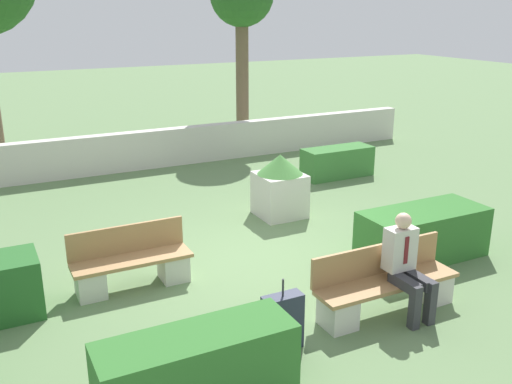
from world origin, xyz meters
The scene contains 11 objects.
ground_plane centered at (0.00, 0.00, 0.00)m, with size 60.00×60.00×0.00m, color #607F51.
perimeter_wall centered at (0.00, 5.82, 0.45)m, with size 14.57×0.30×0.89m.
bench_front centered at (0.72, -2.08, 0.32)m, with size 1.93×0.49×0.82m.
bench_left_side centered at (-1.93, 0.00, 0.30)m, with size 1.60×0.48×0.82m.
person_seated_man centered at (0.88, -2.22, 0.70)m, with size 0.38×0.64×1.29m.
hedge_block_near_right centered at (-2.02, -2.72, 0.39)m, with size 1.89×0.62×0.78m.
hedge_block_mid_left centered at (2.26, -1.04, 0.38)m, with size 1.96×0.85×0.76m.
hedge_block_far_left centered at (3.62, 3.18, 0.33)m, with size 1.61×0.62×0.67m.
planter_corner_left centered at (1.23, 1.55, 0.58)m, with size 0.83×0.83×1.15m.
suitcase centered at (-0.83, -2.22, 0.33)m, with size 0.46×0.19×0.85m.
tree_center_left centered at (3.28, 7.42, 3.81)m, with size 1.72×1.72×4.85m.
Camera 1 is at (-3.59, -7.04, 3.64)m, focal length 40.00 mm.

